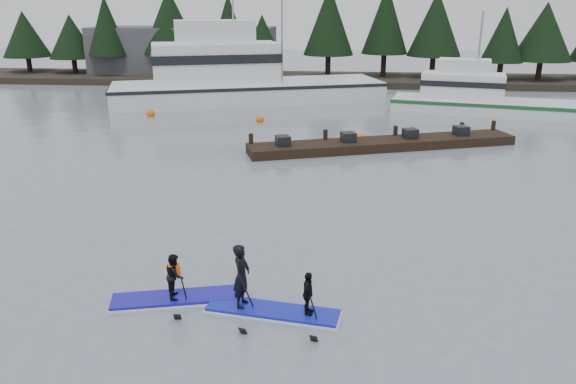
# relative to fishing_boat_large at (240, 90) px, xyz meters

# --- Properties ---
(ground) EXTENTS (160.00, 160.00, 0.00)m
(ground) POSITION_rel_fishing_boat_large_xyz_m (5.98, -30.54, -0.88)
(ground) COLOR slate
(ground) RESTS_ON ground
(far_shore) EXTENTS (70.00, 8.00, 0.60)m
(far_shore) POSITION_rel_fishing_boat_large_xyz_m (5.98, 11.46, -0.58)
(far_shore) COLOR #2D281E
(far_shore) RESTS_ON ground
(treeline) EXTENTS (60.00, 4.00, 8.00)m
(treeline) POSITION_rel_fishing_boat_large_xyz_m (5.98, 11.46, -0.88)
(treeline) COLOR black
(treeline) RESTS_ON ground
(waterfront_building) EXTENTS (18.00, 6.00, 5.00)m
(waterfront_building) POSITION_rel_fishing_boat_large_xyz_m (-8.02, 13.46, 1.62)
(waterfront_building) COLOR #4C4C51
(waterfront_building) RESTS_ON ground
(fishing_boat_large) EXTENTS (21.32, 11.79, 11.27)m
(fishing_boat_large) POSITION_rel_fishing_boat_large_xyz_m (0.00, 0.00, 0.00)
(fishing_boat_large) COLOR silver
(fishing_boat_large) RESTS_ON ground
(fishing_boat_medium) EXTENTS (12.70, 6.06, 7.59)m
(fishing_boat_medium) POSITION_rel_fishing_boat_large_xyz_m (17.26, -3.05, -0.36)
(fishing_boat_medium) COLOR silver
(fishing_boat_medium) RESTS_ON ground
(floating_dock) EXTENTS (14.38, 6.51, 0.48)m
(floating_dock) POSITION_rel_fishing_boat_large_xyz_m (10.09, -13.70, -0.64)
(floating_dock) COLOR black
(floating_dock) RESTS_ON ground
(buoy_c) EXTENTS (0.48, 0.48, 0.48)m
(buoy_c) POSITION_rel_fishing_boat_large_xyz_m (18.48, -4.23, -0.88)
(buoy_c) COLOR #E5580B
(buoy_c) RESTS_ON ground
(buoy_d) EXTENTS (0.58, 0.58, 0.58)m
(buoy_d) POSITION_rel_fishing_boat_large_xyz_m (8.91, -12.25, -0.88)
(buoy_d) COLOR #E5580B
(buoy_d) RESTS_ON ground
(buoy_a) EXTENTS (0.56, 0.56, 0.56)m
(buoy_a) POSITION_rel_fishing_boat_large_xyz_m (-5.12, -6.22, -0.88)
(buoy_a) COLOR #E5580B
(buoy_a) RESTS_ON ground
(buoy_b) EXTENTS (0.51, 0.51, 0.51)m
(buoy_b) POSITION_rel_fishing_boat_large_xyz_m (2.57, -7.41, -0.88)
(buoy_b) COLOR #E5580B
(buoy_b) RESTS_ON ground
(paddleboard_solo) EXTENTS (3.43, 1.60, 1.80)m
(paddleboard_solo) POSITION_rel_fishing_boat_large_xyz_m (3.57, -30.37, -0.49)
(paddleboard_solo) COLOR #1812A9
(paddleboard_solo) RESTS_ON ground
(paddleboard_duo) EXTENTS (3.43, 1.45, 2.30)m
(paddleboard_duo) POSITION_rel_fishing_boat_large_xyz_m (6.01, -30.75, -0.29)
(paddleboard_duo) COLOR #131CB5
(paddleboard_duo) RESTS_ON ground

